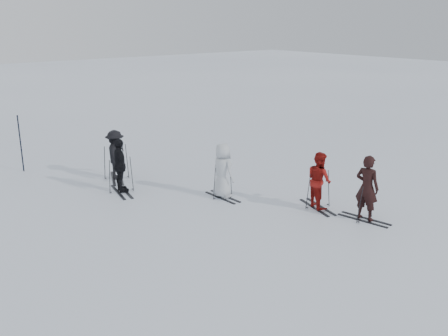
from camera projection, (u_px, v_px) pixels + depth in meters
The scene contains 12 objects.
ground at pixel (243, 204), 16.36m from camera, with size 120.00×120.00×0.00m, color silver.
skier_near_dark at pixel (367, 189), 14.78m from camera, with size 0.73×0.48×1.99m, color black.
skier_red at pixel (319, 181), 15.79m from camera, with size 0.88×0.69×1.81m, color maroon.
skier_grey at pixel (223, 171), 16.70m from camera, with size 0.91×0.59×1.86m, color #B9BFC4.
skier_uphill_left at pixel (120, 166), 17.21m from camera, with size 1.10×0.46×1.88m, color black.
skier_uphill_far at pixel (116, 155), 18.68m from camera, with size 1.19×0.68×1.84m, color black.
skis_near_dark at pixel (366, 201), 14.89m from camera, with size 0.88×1.67×1.22m, color black, non-canonical shape.
skis_red at pixel (319, 189), 15.87m from camera, with size 0.90×1.71×1.24m, color black, non-canonical shape.
skis_grey at pixel (223, 181), 16.80m from camera, with size 0.84×1.59×1.16m, color black, non-canonical shape.
skis_uphill_left at pixel (121, 175), 17.29m from camera, with size 0.92×1.74×1.27m, color black, non-canonical shape.
skis_uphill_far at pixel (116, 162), 18.75m from camera, with size 0.98×1.85×1.35m, color black, non-canonical shape.
piste_marker at pixel (21, 144), 19.54m from camera, with size 0.05×0.05×2.26m, color black.
Camera 1 is at (-10.16, -11.49, 5.84)m, focal length 40.00 mm.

